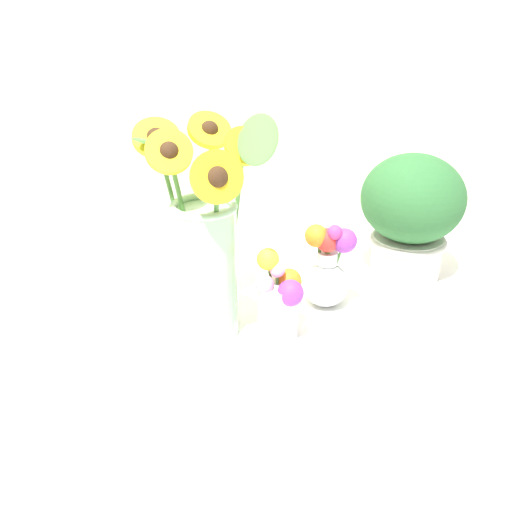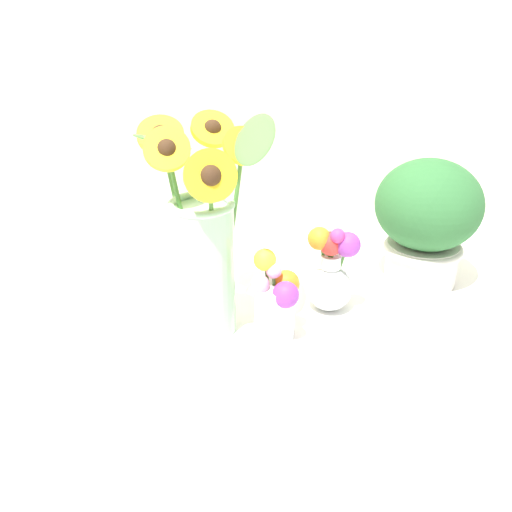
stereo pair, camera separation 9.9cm
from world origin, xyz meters
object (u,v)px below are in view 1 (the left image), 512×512
at_px(potted_plant, 411,210).
at_px(vase_bulb_right, 327,270).
at_px(vase_small_center, 279,299).
at_px(mason_jar_sunflowers, 205,248).
at_px(serving_tray, 256,323).

bearing_deg(potted_plant, vase_bulb_right, -160.93).
bearing_deg(vase_small_center, mason_jar_sunflowers, 149.88).
xyz_separation_m(vase_small_center, potted_plant, (0.35, 0.14, 0.05)).
bearing_deg(vase_small_center, serving_tray, 103.32).
height_order(serving_tray, vase_small_center, vase_small_center).
bearing_deg(potted_plant, serving_tray, -168.43).
bearing_deg(mason_jar_sunflowers, serving_tray, 1.49).
height_order(vase_bulb_right, potted_plant, potted_plant).
height_order(vase_small_center, vase_bulb_right, vase_bulb_right).
xyz_separation_m(serving_tray, potted_plant, (0.37, 0.08, 0.13)).
bearing_deg(serving_tray, vase_small_center, -76.68).
xyz_separation_m(mason_jar_sunflowers, potted_plant, (0.46, 0.08, -0.03)).
bearing_deg(mason_jar_sunflowers, vase_small_center, -30.12).
distance_m(serving_tray, potted_plant, 0.40).
height_order(mason_jar_sunflowers, vase_small_center, mason_jar_sunflowers).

